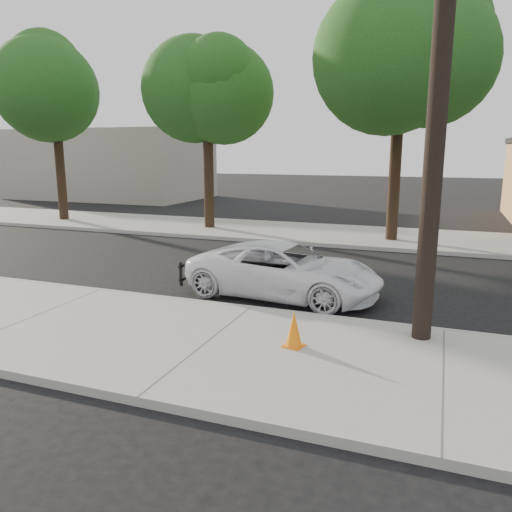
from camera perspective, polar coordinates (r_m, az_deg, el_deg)
name	(u,v)px	position (r m, az deg, el deg)	size (l,w,h in m)	color
ground	(280,289)	(12.99, 2.79, -3.79)	(120.00, 120.00, 0.00)	black
near_sidewalk	(207,346)	(9.18, -5.62, -10.16)	(90.00, 4.40, 0.15)	gray
far_sidewalk	(343,235)	(21.05, 9.93, 2.36)	(90.00, 5.00, 0.15)	gray
curb_near	(251,310)	(11.07, -0.57, -6.18)	(90.00, 0.12, 0.16)	#9E9B93
building_far	(110,164)	(39.83, -16.34, 10.03)	(14.00, 8.00, 5.00)	gray
utility_pole	(440,78)	(9.28, 20.26, 18.52)	(1.40, 0.34, 9.00)	black
tree_a	(55,85)	(26.63, -22.01, 17.63)	(4.65, 4.50, 9.00)	black
tree_b	(209,87)	(22.32, -5.34, 18.68)	(4.34, 4.20, 8.45)	black
tree_c	(407,53)	(19.90, 16.92, 21.28)	(4.96, 4.80, 9.55)	black
police_cruiser	(285,270)	(12.21, 3.28, -1.62)	(2.19, 4.75, 1.32)	white
traffic_cone	(294,329)	(8.83, 4.35, -8.36)	(0.39, 0.39, 0.65)	orange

